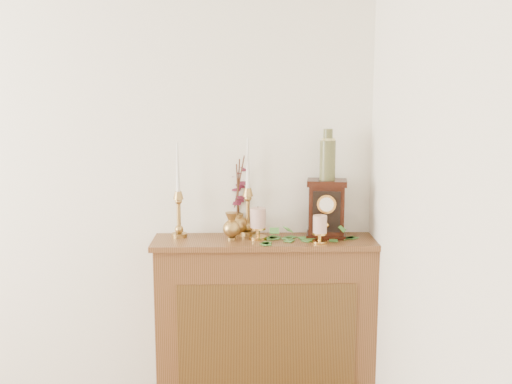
{
  "coord_description": "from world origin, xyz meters",
  "views": [
    {
      "loc": [
        1.27,
        -1.1,
        1.74
      ],
      "look_at": [
        1.35,
        2.05,
        1.2
      ],
      "focal_mm": 42.0,
      "sensor_mm": 36.0,
      "label": 1
    }
  ],
  "objects_px": {
    "candlestick_left": "(179,207)",
    "candlestick_center": "(248,204)",
    "ceramic_vase": "(328,157)",
    "ginger_jar": "(239,198)",
    "mantel_clock": "(327,209)",
    "bud_vase": "(232,227)"
  },
  "relations": [
    {
      "from": "bud_vase",
      "to": "ceramic_vase",
      "type": "relative_size",
      "value": 0.55
    },
    {
      "from": "candlestick_left",
      "to": "candlestick_center",
      "type": "xyz_separation_m",
      "value": [
        0.38,
        0.04,
        0.01
      ]
    },
    {
      "from": "ceramic_vase",
      "to": "candlestick_left",
      "type": "bearing_deg",
      "value": 178.91
    },
    {
      "from": "ceramic_vase",
      "to": "ginger_jar",
      "type": "bearing_deg",
      "value": 168.05
    },
    {
      "from": "ginger_jar",
      "to": "ceramic_vase",
      "type": "xyz_separation_m",
      "value": [
        0.48,
        -0.1,
        0.24
      ]
    },
    {
      "from": "ginger_jar",
      "to": "mantel_clock",
      "type": "relative_size",
      "value": 1.41
    },
    {
      "from": "mantel_clock",
      "to": "ginger_jar",
      "type": "bearing_deg",
      "value": 176.12
    },
    {
      "from": "mantel_clock",
      "to": "ceramic_vase",
      "type": "relative_size",
      "value": 1.16
    },
    {
      "from": "candlestick_left",
      "to": "candlestick_center",
      "type": "relative_size",
      "value": 0.96
    },
    {
      "from": "candlestick_left",
      "to": "mantel_clock",
      "type": "height_order",
      "value": "candlestick_left"
    },
    {
      "from": "candlestick_left",
      "to": "candlestick_center",
      "type": "height_order",
      "value": "candlestick_center"
    },
    {
      "from": "candlestick_center",
      "to": "candlestick_left",
      "type": "bearing_deg",
      "value": -174.16
    },
    {
      "from": "candlestick_left",
      "to": "ceramic_vase",
      "type": "bearing_deg",
      "value": -1.09
    },
    {
      "from": "ginger_jar",
      "to": "candlestick_center",
      "type": "bearing_deg",
      "value": -44.59
    },
    {
      "from": "mantel_clock",
      "to": "ceramic_vase",
      "type": "distance_m",
      "value": 0.29
    },
    {
      "from": "candlestick_center",
      "to": "ginger_jar",
      "type": "xyz_separation_m",
      "value": [
        -0.05,
        0.05,
        0.02
      ]
    },
    {
      "from": "bud_vase",
      "to": "ceramic_vase",
      "type": "xyz_separation_m",
      "value": [
        0.53,
        0.06,
        0.37
      ]
    },
    {
      "from": "ginger_jar",
      "to": "mantel_clock",
      "type": "bearing_deg",
      "value": -12.29
    },
    {
      "from": "mantel_clock",
      "to": "ceramic_vase",
      "type": "xyz_separation_m",
      "value": [
        0.0,
        0.0,
        0.29
      ]
    },
    {
      "from": "ginger_jar",
      "to": "bud_vase",
      "type": "bearing_deg",
      "value": -104.52
    },
    {
      "from": "candlestick_left",
      "to": "bud_vase",
      "type": "xyz_separation_m",
      "value": [
        0.29,
        -0.08,
        -0.1
      ]
    },
    {
      "from": "candlestick_left",
      "to": "ginger_jar",
      "type": "bearing_deg",
      "value": 14.45
    }
  ]
}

